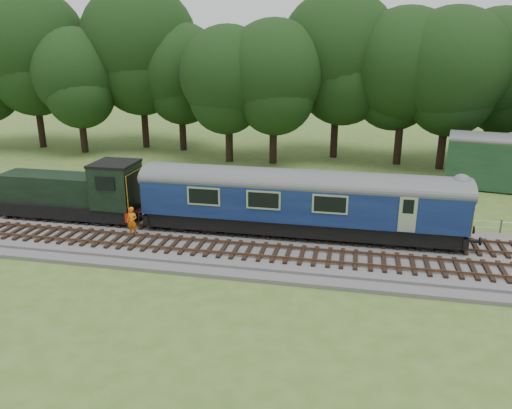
# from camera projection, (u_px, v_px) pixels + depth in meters

# --- Properties ---
(ground) EXTENTS (120.00, 120.00, 0.00)m
(ground) POSITION_uv_depth(u_px,v_px,m) (219.00, 243.00, 28.51)
(ground) COLOR #486625
(ground) RESTS_ON ground
(ballast) EXTENTS (70.00, 7.00, 0.35)m
(ballast) POSITION_uv_depth(u_px,v_px,m) (219.00, 240.00, 28.45)
(ballast) COLOR #4C4C4F
(ballast) RESTS_ON ground
(track_north) EXTENTS (67.20, 2.40, 0.21)m
(track_north) POSITION_uv_depth(u_px,v_px,m) (225.00, 228.00, 29.68)
(track_north) COLOR black
(track_north) RESTS_ON ballast
(track_south) EXTENTS (67.20, 2.40, 0.21)m
(track_south) POSITION_uv_depth(u_px,v_px,m) (211.00, 247.00, 26.89)
(track_south) COLOR black
(track_south) RESTS_ON ballast
(fence) EXTENTS (64.00, 0.12, 1.00)m
(fence) POSITION_uv_depth(u_px,v_px,m) (238.00, 217.00, 32.69)
(fence) COLOR #6B6054
(fence) RESTS_ON ground
(tree_line) EXTENTS (70.00, 8.00, 18.00)m
(tree_line) POSITION_uv_depth(u_px,v_px,m) (280.00, 158.00, 48.96)
(tree_line) COLOR black
(tree_line) RESTS_ON ground
(dmu_railcar) EXTENTS (18.05, 2.86, 3.88)m
(dmu_railcar) POSITION_uv_depth(u_px,v_px,m) (300.00, 197.00, 28.15)
(dmu_railcar) COLOR black
(dmu_railcar) RESTS_ON ground
(shunter_loco) EXTENTS (8.91, 2.60, 3.38)m
(shunter_loco) POSITION_uv_depth(u_px,v_px,m) (77.00, 193.00, 31.03)
(shunter_loco) COLOR black
(shunter_loco) RESTS_ON ground
(worker) EXTENTS (0.65, 0.45, 1.70)m
(worker) POSITION_uv_depth(u_px,v_px,m) (132.00, 221.00, 28.44)
(worker) COLOR orange
(worker) RESTS_ON ballast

